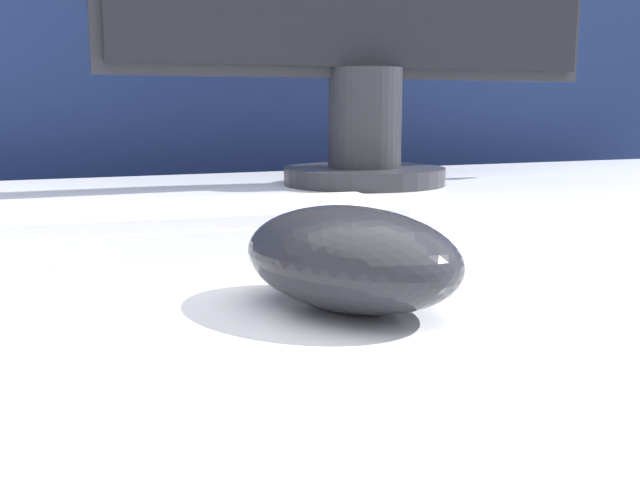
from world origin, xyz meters
TOP-DOWN VIEW (x-y plane):
  - partition_panel at (0.00, 0.69)m, footprint 5.00×0.03m
  - computer_mouse_near at (0.04, -0.15)m, footprint 0.11×0.13m
  - keyboard at (-0.03, 0.05)m, footprint 0.38×0.15m

SIDE VIEW (x-z plane):
  - partition_panel at x=0.00m, z-range 0.00..1.46m
  - keyboard at x=-0.03m, z-range 0.78..0.80m
  - computer_mouse_near at x=0.04m, z-range 0.78..0.82m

